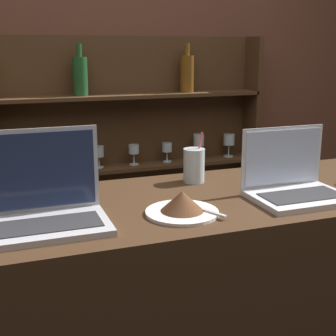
% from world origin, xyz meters
% --- Properties ---
extents(back_wall, '(7.00, 0.06, 2.70)m').
position_xyz_m(back_wall, '(0.00, 1.60, 1.35)').
color(back_wall, brown).
rests_on(back_wall, ground_plane).
extents(back_shelf, '(1.53, 0.18, 1.61)m').
position_xyz_m(back_shelf, '(0.10, 1.52, 0.84)').
color(back_shelf, '#472D19').
rests_on(back_shelf, ground_plane).
extents(laptop_near, '(0.31, 0.22, 0.26)m').
position_xyz_m(laptop_near, '(-0.50, 0.22, 1.13)').
color(laptop_near, '#ADADB2').
rests_on(laptop_near, bar_counter).
extents(laptop_far, '(0.31, 0.23, 0.22)m').
position_xyz_m(laptop_far, '(0.28, 0.20, 1.12)').
color(laptop_far, silver).
rests_on(laptop_far, bar_counter).
extents(cake_plate, '(0.22, 0.22, 0.07)m').
position_xyz_m(cake_plate, '(-0.12, 0.17, 1.10)').
color(cake_plate, silver).
rests_on(cake_plate, bar_counter).
extents(water_glass, '(0.08, 0.08, 0.18)m').
position_xyz_m(water_glass, '(0.04, 0.48, 1.13)').
color(water_glass, silver).
rests_on(water_glass, bar_counter).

